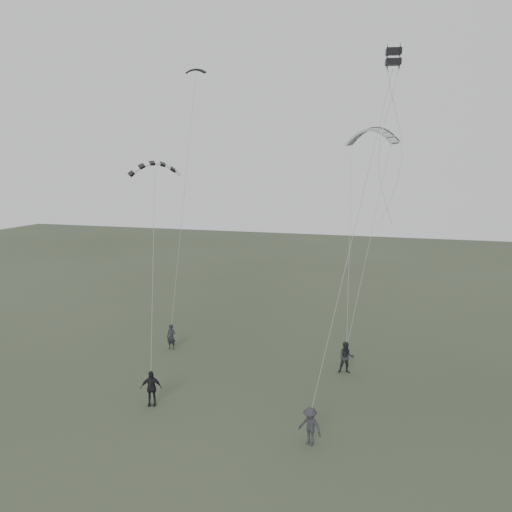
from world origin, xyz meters
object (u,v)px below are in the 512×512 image
(flyer_center, at_px, (151,388))
(flyer_far, at_px, (310,426))
(flyer_left, at_px, (171,337))
(kite_pale_large, at_px, (372,130))
(kite_dark_small, at_px, (196,70))
(kite_striped, at_px, (155,163))
(flyer_right, at_px, (346,358))
(kite_box, at_px, (393,57))

(flyer_center, height_order, flyer_far, flyer_center)
(flyer_left, relative_size, kite_pale_large, 0.46)
(kite_dark_small, bearing_deg, kite_pale_large, 3.06)
(kite_pale_large, bearing_deg, flyer_left, -126.12)
(flyer_left, distance_m, flyer_center, 8.30)
(kite_dark_small, bearing_deg, kite_striped, -109.81)
(flyer_left, distance_m, flyer_right, 12.07)
(kite_dark_small, bearing_deg, flyer_center, -89.22)
(flyer_far, xyz_separation_m, kite_dark_small, (-10.85, 12.92, 18.21))
(flyer_left, relative_size, flyer_center, 0.92)
(flyer_right, relative_size, kite_dark_small, 1.39)
(flyer_right, bearing_deg, kite_pale_large, 73.29)
(kite_pale_large, xyz_separation_m, kite_box, (1.71, -12.35, 2.21))
(flyer_left, xyz_separation_m, flyer_far, (11.45, -9.18, 0.01))
(kite_box, bearing_deg, kite_pale_large, 87.21)
(flyer_center, xyz_separation_m, flyer_far, (8.72, -1.34, -0.06))
(flyer_left, distance_m, kite_dark_small, 18.61)
(flyer_center, bearing_deg, flyer_far, -28.45)
(kite_box, bearing_deg, kite_dark_small, 134.01)
(kite_dark_small, relative_size, kite_pale_large, 0.37)
(flyer_left, xyz_separation_m, flyer_center, (2.73, -7.84, 0.07))
(flyer_right, distance_m, flyer_center, 11.80)
(flyer_right, height_order, kite_pale_large, kite_pale_large)
(flyer_center, xyz_separation_m, kite_box, (11.51, 1.92, 16.24))
(flyer_far, xyz_separation_m, kite_box, (2.79, 3.26, 16.31))
(flyer_center, distance_m, kite_pale_large, 22.29)
(kite_striped, bearing_deg, flyer_far, -68.31)
(flyer_left, xyz_separation_m, kite_dark_small, (0.60, 3.74, 18.22))
(flyer_center, relative_size, kite_striped, 0.58)
(kite_box, bearing_deg, flyer_right, 101.69)
(flyer_far, bearing_deg, kite_dark_small, 149.44)
(kite_striped, bearing_deg, kite_pale_large, -3.24)
(kite_dark_small, bearing_deg, flyer_right, -30.42)
(flyer_center, relative_size, kite_box, 2.66)
(flyer_left, bearing_deg, kite_box, -24.09)
(flyer_left, distance_m, kite_pale_large, 19.93)
(flyer_far, relative_size, kite_dark_small, 1.26)
(kite_dark_small, distance_m, kite_striped, 8.05)
(flyer_right, height_order, flyer_far, flyer_right)
(flyer_left, relative_size, flyer_right, 0.90)
(kite_dark_small, distance_m, kite_box, 16.82)
(kite_pale_large, bearing_deg, flyer_far, -67.21)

